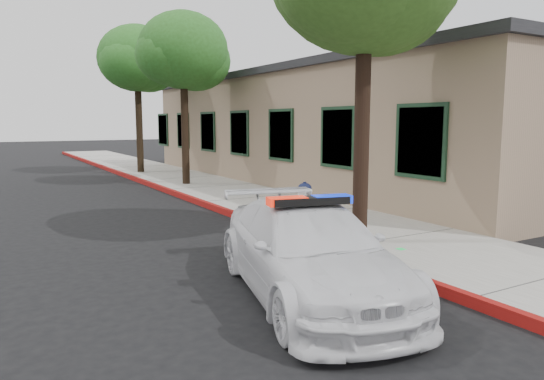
{
  "coord_description": "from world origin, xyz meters",
  "views": [
    {
      "loc": [
        -5.35,
        -7.06,
        2.39
      ],
      "look_at": [
        0.26,
        2.55,
        0.87
      ],
      "focal_mm": 33.31,
      "sensor_mm": 36.0,
      "label": 1
    }
  ],
  "objects_px": {
    "fire_hydrant": "(305,201)",
    "street_tree_mid": "(184,54)",
    "clapboard_building": "(331,128)",
    "street_tree_far": "(138,62)",
    "police_car": "(309,251)"
  },
  "relations": [
    {
      "from": "fire_hydrant",
      "to": "street_tree_mid",
      "type": "xyz_separation_m",
      "value": [
        0.17,
        7.93,
        4.12
      ]
    },
    {
      "from": "clapboard_building",
      "to": "street_tree_far",
      "type": "bearing_deg",
      "value": 132.58
    },
    {
      "from": "police_car",
      "to": "fire_hydrant",
      "type": "relative_size",
      "value": 5.29
    },
    {
      "from": "clapboard_building",
      "to": "street_tree_far",
      "type": "relative_size",
      "value": 3.27
    },
    {
      "from": "fire_hydrant",
      "to": "street_tree_far",
      "type": "bearing_deg",
      "value": 96.7
    },
    {
      "from": "clapboard_building",
      "to": "street_tree_mid",
      "type": "distance_m",
      "value": 6.26
    },
    {
      "from": "police_car",
      "to": "street_tree_mid",
      "type": "distance_m",
      "value": 12.72
    },
    {
      "from": "street_tree_mid",
      "to": "street_tree_far",
      "type": "distance_m",
      "value": 5.08
    },
    {
      "from": "street_tree_far",
      "to": "street_tree_mid",
      "type": "bearing_deg",
      "value": -87.81
    },
    {
      "from": "fire_hydrant",
      "to": "street_tree_mid",
      "type": "relative_size",
      "value": 0.15
    },
    {
      "from": "street_tree_mid",
      "to": "police_car",
      "type": "bearing_deg",
      "value": -102.78
    },
    {
      "from": "street_tree_mid",
      "to": "fire_hydrant",
      "type": "bearing_deg",
      "value": -91.21
    },
    {
      "from": "police_car",
      "to": "street_tree_mid",
      "type": "height_order",
      "value": "street_tree_mid"
    },
    {
      "from": "clapboard_building",
      "to": "police_car",
      "type": "xyz_separation_m",
      "value": [
        -8.24,
        -10.55,
        -1.49
      ]
    },
    {
      "from": "fire_hydrant",
      "to": "street_tree_far",
      "type": "xyz_separation_m",
      "value": [
        -0.03,
        13.0,
        4.36
      ]
    }
  ]
}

